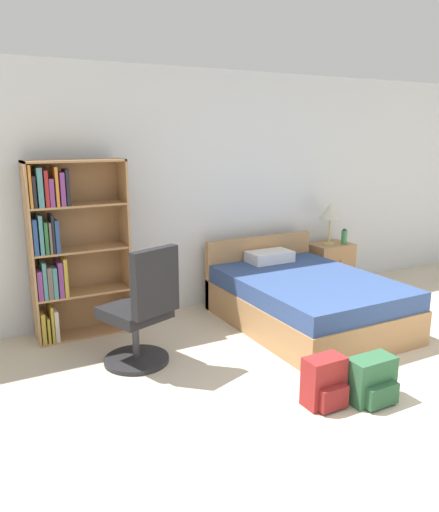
{
  "coord_description": "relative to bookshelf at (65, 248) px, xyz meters",
  "views": [
    {
      "loc": [
        -2.52,
        -1.75,
        1.93
      ],
      "look_at": [
        -0.52,
        1.98,
        0.89
      ],
      "focal_mm": 35.0,
      "sensor_mm": 36.0,
      "label": 1
    }
  ],
  "objects": [
    {
      "name": "bed",
      "position": [
        2.2,
        -0.8,
        -0.61
      ],
      "size": [
        1.38,
        1.91,
        0.77
      ],
      "color": "#AD7F51",
      "rests_on": "ground_plane"
    },
    {
      "name": "wall_back",
      "position": [
        1.64,
        0.28,
        0.42
      ],
      "size": [
        9.0,
        0.06,
        2.6
      ],
      "color": "silver",
      "rests_on": "ground_plane"
    },
    {
      "name": "office_chair",
      "position": [
        0.4,
        -0.94,
        -0.42
      ],
      "size": [
        0.62,
        0.68,
        1.05
      ],
      "color": "#232326",
      "rests_on": "ground_plane"
    },
    {
      "name": "bookshelf",
      "position": [
        0.0,
        0.0,
        0.0
      ],
      "size": [
        0.91,
        0.31,
        1.7
      ],
      "color": "#AD7F51",
      "rests_on": "ground_plane"
    },
    {
      "name": "water_bottle",
      "position": [
        3.35,
        -0.09,
        -0.2
      ],
      "size": [
        0.07,
        0.07,
        0.19
      ],
      "color": "#3F8C4C",
      "rests_on": "nightstand"
    },
    {
      "name": "table_lamp",
      "position": [
        3.17,
        -0.03,
        0.12
      ],
      "size": [
        0.25,
        0.25,
        0.52
      ],
      "color": "tan",
      "rests_on": "nightstand"
    },
    {
      "name": "nightstand",
      "position": [
        3.22,
        0.0,
        -0.59
      ],
      "size": [
        0.52,
        0.4,
        0.59
      ],
      "color": "#AD7F51",
      "rests_on": "ground_plane"
    },
    {
      "name": "backpack_red",
      "position": [
        1.34,
        -2.17,
        -0.71
      ],
      "size": [
        0.3,
        0.23,
        0.37
      ],
      "color": "maroon",
      "rests_on": "ground_plane"
    },
    {
      "name": "backpack_green",
      "position": [
        1.68,
        -2.29,
        -0.72
      ],
      "size": [
        0.36,
        0.25,
        0.34
      ],
      "color": "#2D603D",
      "rests_on": "ground_plane"
    }
  ]
}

